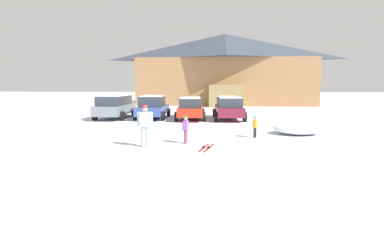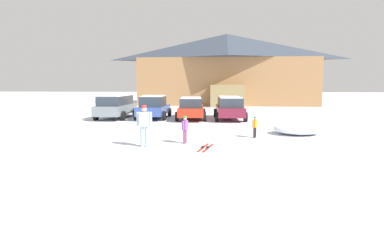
# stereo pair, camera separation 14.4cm
# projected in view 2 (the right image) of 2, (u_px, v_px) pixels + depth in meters

# --- Properties ---
(ground) EXTENTS (160.00, 160.00, 0.00)m
(ground) POSITION_uv_depth(u_px,v_px,m) (177.00, 161.00, 9.82)
(ground) COLOR silver
(ski_lodge) EXTENTS (21.11, 10.54, 8.56)m
(ski_lodge) POSITION_uv_depth(u_px,v_px,m) (226.00, 69.00, 36.82)
(ski_lodge) COLOR #9F7247
(ski_lodge) RESTS_ON ground
(parked_grey_wagon) EXTENTS (2.21, 4.61, 1.69)m
(parked_grey_wagon) POSITION_uv_depth(u_px,v_px,m) (116.00, 106.00, 21.84)
(parked_grey_wagon) COLOR gray
(parked_grey_wagon) RESTS_ON ground
(parked_blue_hatchback) EXTENTS (2.17, 4.30, 1.66)m
(parked_blue_hatchback) POSITION_uv_depth(u_px,v_px,m) (154.00, 107.00, 21.72)
(parked_blue_hatchback) COLOR #344C94
(parked_blue_hatchback) RESTS_ON ground
(parked_red_sedan) EXTENTS (2.23, 4.72, 1.55)m
(parked_red_sedan) POSITION_uv_depth(u_px,v_px,m) (191.00, 108.00, 21.33)
(parked_red_sedan) COLOR #B22B17
(parked_red_sedan) RESTS_ON ground
(parked_maroon_van) EXTENTS (2.24, 4.42, 1.60)m
(parked_maroon_van) POSITION_uv_depth(u_px,v_px,m) (230.00, 107.00, 21.10)
(parked_maroon_van) COLOR maroon
(parked_maroon_van) RESTS_ON ground
(skier_adult_in_blue_parka) EXTENTS (0.62, 0.28, 1.67)m
(skier_adult_in_blue_parka) POSITION_uv_depth(u_px,v_px,m) (144.00, 123.00, 11.87)
(skier_adult_in_blue_parka) COLOR #97B3C7
(skier_adult_in_blue_parka) RESTS_ON ground
(skier_child_in_purple_jacket) EXTENTS (0.25, 0.41, 1.16)m
(skier_child_in_purple_jacket) POSITION_uv_depth(u_px,v_px,m) (185.00, 128.00, 12.57)
(skier_child_in_purple_jacket) COLOR #6D3C56
(skier_child_in_purple_jacket) RESTS_ON ground
(skier_child_in_orange_jacket) EXTENTS (0.25, 0.31, 0.99)m
(skier_child_in_orange_jacket) POSITION_uv_depth(u_px,v_px,m) (255.00, 126.00, 13.93)
(skier_child_in_orange_jacket) COLOR black
(skier_child_in_orange_jacket) RESTS_ON ground
(pair_of_skis) EXTENTS (0.64, 1.61, 0.08)m
(pair_of_skis) POSITION_uv_depth(u_px,v_px,m) (206.00, 148.00, 11.72)
(pair_of_skis) COLOR red
(pair_of_skis) RESTS_ON ground
(plowed_snow_pile) EXTENTS (2.34, 1.88, 0.56)m
(plowed_snow_pile) POSITION_uv_depth(u_px,v_px,m) (298.00, 129.00, 14.87)
(plowed_snow_pile) COLOR white
(plowed_snow_pile) RESTS_ON ground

